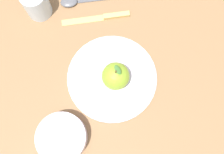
# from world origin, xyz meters

# --- Properties ---
(ground_plane) EXTENTS (2.40, 2.40, 0.00)m
(ground_plane) POSITION_xyz_m (0.00, 0.00, 0.00)
(ground_plane) COLOR olive
(dinner_plate) EXTENTS (0.23, 0.23, 0.02)m
(dinner_plate) POSITION_xyz_m (-0.01, -0.05, 0.01)
(dinner_plate) COLOR silver
(dinner_plate) RESTS_ON ground_plane
(apple) EXTENTS (0.07, 0.07, 0.08)m
(apple) POSITION_xyz_m (-0.01, -0.06, 0.05)
(apple) COLOR #8CB22D
(apple) RESTS_ON dinner_plate
(side_bowl) EXTENTS (0.12, 0.12, 0.04)m
(side_bowl) POSITION_xyz_m (-0.20, -0.08, 0.03)
(side_bowl) COLOR silver
(side_bowl) RESTS_ON ground_plane
(cup) EXTENTS (0.07, 0.07, 0.08)m
(cup) POSITION_xyz_m (-0.03, 0.24, 0.04)
(cup) COLOR silver
(cup) RESTS_ON ground_plane
(knife) EXTENTS (0.17, 0.12, 0.01)m
(knife) POSITION_xyz_m (0.09, 0.10, 0.00)
(knife) COLOR #D8B766
(knife) RESTS_ON ground_plane
(spoon) EXTENTS (0.16, 0.11, 0.01)m
(spoon) POSITION_xyz_m (0.06, 0.19, 0.01)
(spoon) COLOR #59595E
(spoon) RESTS_ON ground_plane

